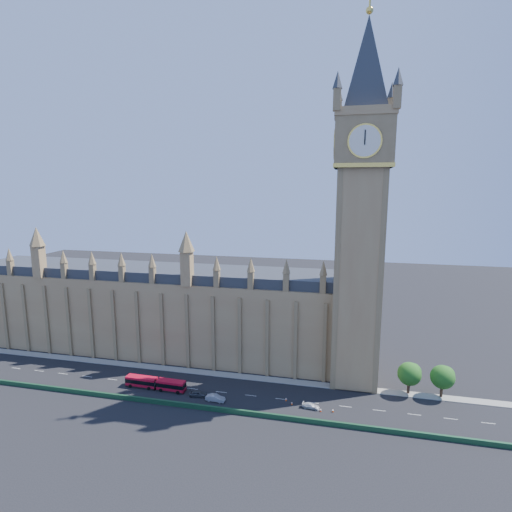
% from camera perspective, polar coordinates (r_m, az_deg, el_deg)
% --- Properties ---
extents(ground, '(400.00, 400.00, 0.00)m').
position_cam_1_polar(ground, '(112.63, -7.03, -18.52)').
color(ground, black).
rests_on(ground, ground).
extents(palace_westminster, '(120.00, 20.00, 28.00)m').
position_cam_1_polar(palace_westminster, '(135.30, -14.09, -7.42)').
color(palace_westminster, '#9A734A').
rests_on(palace_westminster, ground).
extents(elizabeth_tower, '(20.59, 20.59, 105.00)m').
position_cam_1_polar(elizabeth_tower, '(107.07, 14.88, 10.16)').
color(elizabeth_tower, '#9A734A').
rests_on(elizabeth_tower, ground).
extents(bridge_parapet, '(160.00, 0.60, 1.20)m').
position_cam_1_polar(bridge_parapet, '(105.01, -8.79, -20.45)').
color(bridge_parapet, '#1E4C2D').
rests_on(bridge_parapet, ground).
extents(kerb_north, '(160.00, 3.00, 0.16)m').
position_cam_1_polar(kerb_north, '(120.56, -5.46, -16.43)').
color(kerb_north, gray).
rests_on(kerb_north, ground).
extents(tree_east_near, '(6.00, 6.00, 8.50)m').
position_cam_1_polar(tree_east_near, '(115.07, 21.18, -15.36)').
color(tree_east_near, '#382619').
rests_on(tree_east_near, ground).
extents(tree_east_far, '(6.00, 6.00, 8.50)m').
position_cam_1_polar(tree_east_far, '(116.59, 25.21, -15.31)').
color(tree_east_far, '#382619').
rests_on(tree_east_far, ground).
extents(red_bus, '(16.91, 3.12, 2.86)m').
position_cam_1_polar(red_bus, '(115.18, -14.17, -17.23)').
color(red_bus, red).
rests_on(red_bus, ground).
extents(car_grey, '(4.59, 2.26, 1.51)m').
position_cam_1_polar(car_grey, '(109.79, -8.26, -18.90)').
color(car_grey, '#3D3F44').
rests_on(car_grey, ground).
extents(car_silver, '(5.08, 2.04, 1.64)m').
position_cam_1_polar(car_silver, '(107.28, -5.82, -19.54)').
color(car_silver, '#9D9EA4').
rests_on(car_silver, ground).
extents(car_white, '(4.38, 2.12, 1.23)m').
position_cam_1_polar(car_white, '(104.91, 7.85, -20.45)').
color(car_white, silver).
rests_on(car_white, ground).
extents(cone_a, '(0.45, 0.45, 0.71)m').
position_cam_1_polar(cone_a, '(105.97, 5.15, -20.22)').
color(cone_a, black).
rests_on(cone_a, ground).
extents(cone_b, '(0.64, 0.64, 0.77)m').
position_cam_1_polar(cone_b, '(107.42, 4.32, -19.74)').
color(cone_b, black).
rests_on(cone_b, ground).
extents(cone_c, '(0.49, 0.49, 0.74)m').
position_cam_1_polar(cone_c, '(104.07, 9.22, -20.92)').
color(cone_c, black).
rests_on(cone_c, ground).
extents(cone_d, '(0.59, 0.59, 0.72)m').
position_cam_1_polar(cone_d, '(104.40, 10.93, -20.87)').
color(cone_d, black).
rests_on(cone_d, ground).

